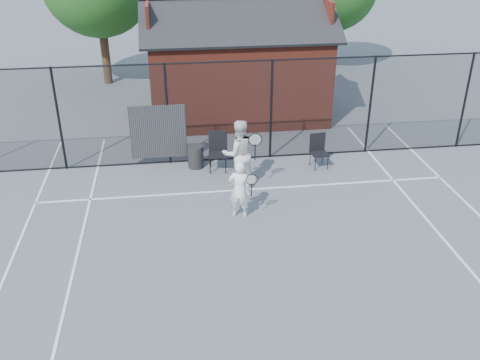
{
  "coord_description": "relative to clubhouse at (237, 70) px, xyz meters",
  "views": [
    {
      "loc": [
        -1.87,
        -9.52,
        6.76
      ],
      "look_at": [
        -0.39,
        1.46,
        1.1
      ],
      "focal_mm": 40.0,
      "sensor_mm": 36.0,
      "label": 1
    }
  ],
  "objects": [
    {
      "name": "chair_right",
      "position": [
        1.77,
        -4.9,
        -1.12
      ],
      "size": [
        0.53,
        0.54,
        0.97
      ],
      "primitive_type": "cube",
      "rotation": [
        0.0,
        0.0,
        0.13
      ],
      "color": "black",
      "rests_on": "ground"
    },
    {
      "name": "ground",
      "position": [
        -0.5,
        -9.0,
        -1.61
      ],
      "size": [
        80.0,
        80.0,
        0.0
      ],
      "primitive_type": "plane",
      "color": "#4F555B",
      "rests_on": "ground"
    },
    {
      "name": "fence",
      "position": [
        -0.8,
        -4.0,
        -0.16
      ],
      "size": [
        22.04,
        3.0,
        3.0
      ],
      "color": "black",
      "rests_on": "ground"
    },
    {
      "name": "chair_left",
      "position": [
        -1.15,
        -4.69,
        -1.05
      ],
      "size": [
        0.6,
        0.61,
        1.1
      ],
      "primitive_type": "cube",
      "rotation": [
        0.0,
        0.0,
        -0.13
      ],
      "color": "black",
      "rests_on": "ground"
    },
    {
      "name": "waste_bin",
      "position": [
        -1.77,
        -4.4,
        -1.28
      ],
      "size": [
        0.52,
        0.52,
        0.66
      ],
      "primitive_type": "cylinder",
      "rotation": [
        0.0,
        0.0,
        0.15
      ],
      "color": "#252525",
      "rests_on": "ground"
    },
    {
      "name": "clubhouse",
      "position": [
        0.0,
        0.0,
        0.0
      ],
      "size": [
        6.5,
        4.36,
        4.19
      ],
      "color": "maroon",
      "rests_on": "ground"
    },
    {
      "name": "court_lines",
      "position": [
        -0.5,
        -10.32,
        -1.6
      ],
      "size": [
        11.02,
        18.0,
        0.01
      ],
      "color": "silver",
      "rests_on": "ground"
    },
    {
      "name": "player_back",
      "position": [
        -0.67,
        -5.68,
        -0.67
      ],
      "size": [
        1.05,
        0.82,
        1.87
      ],
      "color": "silver",
      "rests_on": "ground"
    },
    {
      "name": "player_front",
      "position": [
        -0.88,
        -7.33,
        -0.87
      ],
      "size": [
        0.69,
        0.55,
        1.47
      ],
      "color": "white",
      "rests_on": "ground"
    }
  ]
}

